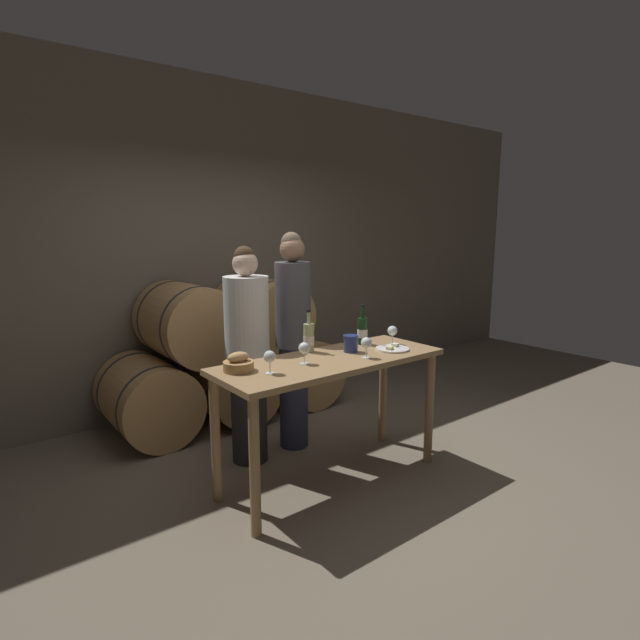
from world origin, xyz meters
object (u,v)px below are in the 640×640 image
(tasting_table, at_px, (331,377))
(cheese_plate, at_px, (392,349))
(person_right, at_px, (293,337))
(wine_bottle_red, at_px, (362,331))
(wine_glass_center, at_px, (366,343))
(blue_crock, at_px, (351,343))
(wine_glass_right, at_px, (392,331))
(wine_bottle_white, at_px, (309,337))
(person_left, at_px, (248,355))
(bread_basket, at_px, (238,364))
(wine_glass_far_left, at_px, (270,357))
(wine_glass_left, at_px, (304,348))

(tasting_table, bearing_deg, cheese_plate, -10.07)
(person_right, bearing_deg, wine_bottle_red, -53.71)
(wine_bottle_red, xyz_separation_m, wine_glass_center, (-0.26, -0.32, -0.00))
(wine_bottle_red, relative_size, blue_crock, 2.55)
(cheese_plate, height_order, wine_glass_right, wine_glass_right)
(wine_bottle_white, distance_m, wine_glass_center, 0.43)
(person_left, distance_m, bread_basket, 0.63)
(person_right, height_order, wine_glass_far_left, person_right)
(tasting_table, relative_size, person_right, 0.94)
(person_left, xyz_separation_m, wine_bottle_white, (0.28, -0.39, 0.16))
(person_left, bearing_deg, wine_bottle_red, -31.04)
(person_left, height_order, wine_bottle_red, person_left)
(person_right, xyz_separation_m, wine_glass_center, (0.07, -0.77, 0.08))
(bread_basket, relative_size, wine_glass_right, 1.32)
(wine_glass_far_left, bearing_deg, blue_crock, 7.77)
(tasting_table, xyz_separation_m, person_right, (0.12, 0.63, 0.15))
(wine_bottle_red, height_order, wine_glass_left, wine_bottle_red)
(person_right, xyz_separation_m, cheese_plate, (0.39, -0.72, -0.01))
(tasting_table, distance_m, cheese_plate, 0.54)
(person_left, distance_m, wine_glass_center, 0.93)
(person_left, xyz_separation_m, wine_bottle_red, (0.75, -0.45, 0.16))
(blue_crock, xyz_separation_m, wine_glass_far_left, (-0.75, -0.10, 0.04))
(wine_bottle_white, height_order, blue_crock, wine_bottle_white)
(tasting_table, relative_size, blue_crock, 13.51)
(wine_bottle_white, xyz_separation_m, wine_glass_right, (0.64, -0.21, -0.00))
(wine_bottle_white, height_order, bread_basket, wine_bottle_white)
(wine_glass_left, bearing_deg, cheese_plate, -7.24)
(bread_basket, distance_m, wine_glass_left, 0.44)
(wine_glass_left, height_order, wine_glass_right, same)
(blue_crock, height_order, bread_basket, same)
(tasting_table, distance_m, wine_bottle_red, 0.55)
(person_left, distance_m, person_right, 0.43)
(person_left, height_order, wine_glass_center, person_left)
(bread_basket, height_order, cheese_plate, bread_basket)
(wine_bottle_red, relative_size, wine_glass_left, 2.14)
(person_left, bearing_deg, wine_glass_right, -32.97)
(wine_bottle_white, distance_m, blue_crock, 0.30)
(tasting_table, distance_m, person_right, 0.66)
(blue_crock, bearing_deg, wine_glass_far_left, -172.23)
(person_right, height_order, bread_basket, person_right)
(person_left, xyz_separation_m, cheese_plate, (0.80, -0.72, 0.07))
(person_left, bearing_deg, blue_crock, -47.90)
(wine_glass_right, bearing_deg, blue_crock, 176.67)
(bread_basket, height_order, wine_glass_center, wine_glass_center)
(person_right, bearing_deg, wine_glass_right, -49.84)
(person_left, bearing_deg, wine_glass_center, -57.46)
(wine_glass_center, relative_size, wine_glass_right, 1.00)
(person_right, bearing_deg, wine_bottle_white, -109.02)
(wine_bottle_white, bearing_deg, wine_glass_right, -18.15)
(wine_glass_far_left, bearing_deg, person_right, 46.31)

